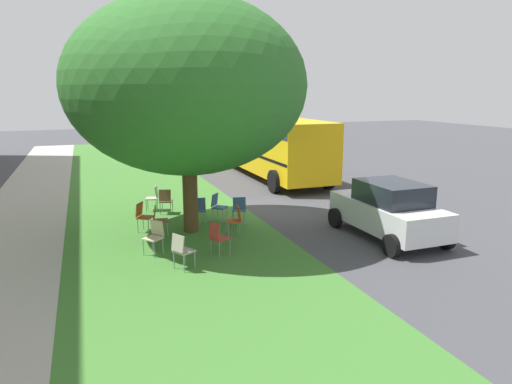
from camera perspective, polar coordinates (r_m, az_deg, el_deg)
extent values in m
plane|color=#424247|center=(16.06, -0.02, -2.45)|extent=(80.00, 80.00, 0.00)
cube|color=#3D752D|center=(15.27, -11.35, -3.49)|extent=(48.00, 6.00, 0.01)
cube|color=#ADA89E|center=(15.25, -27.93, -4.75)|extent=(48.00, 2.80, 0.01)
cylinder|color=brown|center=(13.70, -8.21, 0.51)|extent=(0.44, 0.44, 2.65)
ellipsoid|color=#2D6B28|center=(13.41, -8.61, 12.94)|extent=(6.79, 6.79, 5.02)
cube|color=olive|center=(15.84, -7.54, -1.13)|extent=(0.58, 0.58, 0.04)
cube|color=olive|center=(15.87, -8.14, -0.23)|extent=(0.36, 0.33, 0.40)
cylinder|color=gray|center=(15.66, -7.28, -2.14)|extent=(0.02, 0.02, 0.42)
cylinder|color=gray|center=(15.97, -6.68, -1.84)|extent=(0.02, 0.02, 0.42)
cylinder|color=gray|center=(15.82, -8.37, -2.03)|extent=(0.02, 0.02, 0.42)
cylinder|color=gray|center=(16.12, -7.76, -1.73)|extent=(0.02, 0.02, 0.42)
cube|color=beige|center=(12.09, -12.73, -5.65)|extent=(0.58, 0.58, 0.04)
cube|color=beige|center=(12.15, -12.22, -4.35)|extent=(0.36, 0.32, 0.40)
cylinder|color=gray|center=(12.16, -13.85, -6.74)|extent=(0.02, 0.02, 0.42)
cylinder|color=gray|center=(11.93, -12.56, -7.05)|extent=(0.02, 0.02, 0.42)
cylinder|color=gray|center=(12.40, -12.79, -6.31)|extent=(0.02, 0.02, 0.42)
cylinder|color=gray|center=(12.17, -11.50, -6.61)|extent=(0.02, 0.02, 0.42)
cube|color=#ADA393|center=(16.52, -12.86, -0.78)|extent=(0.51, 0.50, 0.04)
cube|color=#ADA393|center=(16.44, -12.28, 0.05)|extent=(0.41, 0.19, 0.40)
cylinder|color=gray|center=(16.77, -13.33, -1.41)|extent=(0.02, 0.02, 0.42)
cylinder|color=gray|center=(16.42, -13.49, -1.71)|extent=(0.02, 0.02, 0.42)
cylinder|color=gray|center=(16.72, -12.17, -1.39)|extent=(0.02, 0.02, 0.42)
cylinder|color=gray|center=(16.38, -12.31, -1.69)|extent=(0.02, 0.02, 0.42)
cube|color=brown|center=(13.64, -11.70, -3.52)|extent=(0.47, 0.45, 0.04)
cube|color=brown|center=(13.58, -12.51, -2.58)|extent=(0.41, 0.14, 0.40)
cylinder|color=gray|center=(13.53, -10.92, -4.62)|extent=(0.02, 0.02, 0.42)
cylinder|color=gray|center=(13.88, -10.97, -4.19)|extent=(0.02, 0.02, 0.42)
cylinder|color=gray|center=(13.53, -12.37, -4.69)|extent=(0.02, 0.02, 0.42)
cylinder|color=gray|center=(13.88, -12.38, -4.26)|extent=(0.02, 0.02, 0.42)
cube|color=#ADA393|center=(11.03, -8.94, -7.27)|extent=(0.56, 0.55, 0.04)
cube|color=#ADA393|center=(10.84, -9.71, -6.31)|extent=(0.39, 0.27, 0.40)
cylinder|color=gray|center=(11.08, -7.62, -8.39)|extent=(0.02, 0.02, 0.42)
cylinder|color=gray|center=(11.34, -8.86, -7.94)|extent=(0.02, 0.02, 0.42)
cylinder|color=gray|center=(10.87, -8.95, -8.85)|extent=(0.02, 0.02, 0.42)
cylinder|color=gray|center=(11.13, -10.18, -8.38)|extent=(0.02, 0.02, 0.42)
cube|color=#C64C1E|center=(13.35, -2.89, -3.62)|extent=(0.48, 0.46, 0.04)
cube|color=#C64C1E|center=(13.31, -2.13, -2.59)|extent=(0.41, 0.15, 0.40)
cylinder|color=gray|center=(13.56, -3.71, -4.38)|extent=(0.02, 0.02, 0.42)
cylinder|color=gray|center=(13.22, -3.48, -4.83)|extent=(0.02, 0.02, 0.42)
cylinder|color=gray|center=(13.61, -2.29, -4.30)|extent=(0.02, 0.02, 0.42)
cylinder|color=gray|center=(13.27, -2.03, -4.74)|extent=(0.02, 0.02, 0.42)
cube|color=#335184|center=(14.62, -7.16, -2.27)|extent=(0.45, 0.47, 0.04)
cube|color=#335184|center=(14.39, -7.10, -1.53)|extent=(0.13, 0.41, 0.40)
cylinder|color=gray|center=(14.86, -6.52, -2.93)|extent=(0.02, 0.02, 0.42)
cylinder|color=gray|center=(14.82, -7.90, -3.00)|extent=(0.02, 0.02, 0.42)
cylinder|color=gray|center=(14.53, -6.35, -3.27)|extent=(0.02, 0.02, 0.42)
cylinder|color=gray|center=(14.50, -7.76, -3.35)|extent=(0.02, 0.02, 0.42)
cube|color=#B7332D|center=(11.83, -4.48, -5.78)|extent=(0.54, 0.52, 0.04)
cube|color=#B7332D|center=(11.65, -5.20, -4.84)|extent=(0.40, 0.22, 0.40)
cylinder|color=gray|center=(11.86, -3.27, -6.87)|extent=(0.02, 0.02, 0.42)
cylinder|color=gray|center=(12.13, -4.33, -6.44)|extent=(0.02, 0.02, 0.42)
cylinder|color=gray|center=(11.67, -4.58, -7.23)|extent=(0.02, 0.02, 0.42)
cylinder|color=gray|center=(11.94, -5.64, -6.78)|extent=(0.02, 0.02, 0.42)
cube|color=#C64C1E|center=(14.11, -13.62, -3.08)|extent=(0.57, 0.56, 0.04)
cube|color=#C64C1E|center=(14.12, -14.33, -2.09)|extent=(0.38, 0.29, 0.40)
cylinder|color=gray|center=(13.94, -13.25, -4.22)|extent=(0.02, 0.02, 0.42)
cylinder|color=gray|center=(14.25, -12.64, -3.82)|extent=(0.02, 0.02, 0.42)
cylinder|color=gray|center=(14.08, -14.51, -4.12)|extent=(0.02, 0.02, 0.42)
cylinder|color=gray|center=(14.39, -13.88, -3.73)|extent=(0.02, 0.02, 0.42)
cube|color=#335184|center=(14.91, -4.53, -1.92)|extent=(0.58, 0.58, 0.04)
cube|color=#335184|center=(14.93, -5.17, -0.96)|extent=(0.35, 0.33, 0.40)
cylinder|color=gray|center=(14.74, -4.22, -3.00)|extent=(0.02, 0.02, 0.42)
cylinder|color=gray|center=(15.06, -3.64, -2.66)|extent=(0.02, 0.02, 0.42)
cylinder|color=gray|center=(14.89, -5.41, -2.87)|extent=(0.02, 0.02, 0.42)
cylinder|color=gray|center=(15.20, -4.80, -2.54)|extent=(0.02, 0.02, 0.42)
cube|color=#335184|center=(14.60, -2.16, -2.20)|extent=(0.49, 0.50, 0.04)
cube|color=#335184|center=(14.37, -2.10, -1.45)|extent=(0.17, 0.41, 0.40)
cylinder|color=gray|center=(14.84, -1.52, -2.87)|extent=(0.02, 0.02, 0.42)
cylinder|color=gray|center=(14.81, -2.90, -2.91)|extent=(0.02, 0.02, 0.42)
cylinder|color=gray|center=(14.51, -1.38, -3.22)|extent=(0.02, 0.02, 0.42)
cylinder|color=gray|center=(14.48, -2.80, -3.27)|extent=(0.02, 0.02, 0.42)
cube|color=brown|center=(16.00, -11.12, -1.12)|extent=(0.52, 0.54, 0.04)
cube|color=brown|center=(15.78, -11.29, -0.43)|extent=(0.22, 0.40, 0.40)
cylinder|color=gray|center=(16.18, -10.35, -1.77)|extent=(0.02, 0.02, 0.42)
cylinder|color=gray|center=(16.26, -11.59, -1.76)|extent=(0.02, 0.02, 0.42)
cylinder|color=gray|center=(15.86, -10.57, -2.07)|extent=(0.02, 0.02, 0.42)
cylinder|color=gray|center=(15.93, -11.84, -2.06)|extent=(0.02, 0.02, 0.42)
cube|color=silver|center=(13.64, 16.02, -2.70)|extent=(3.70, 1.64, 0.76)
cube|color=#1E232B|center=(13.37, 16.57, -0.17)|extent=(1.90, 1.44, 0.64)
cylinder|color=black|center=(14.39, 9.83, -3.18)|extent=(0.60, 0.18, 0.60)
cylinder|color=black|center=(15.33, 15.46, -2.49)|extent=(0.60, 0.18, 0.60)
cylinder|color=black|center=(12.18, 16.52, -6.43)|extent=(0.60, 0.18, 0.60)
cylinder|color=black|center=(13.27, 22.57, -5.32)|extent=(0.60, 0.18, 0.60)
cube|color=yellow|center=(22.87, 1.33, 6.18)|extent=(10.40, 2.44, 2.50)
cube|color=black|center=(22.91, 1.33, 5.31)|extent=(10.30, 2.46, 0.12)
cube|color=black|center=(22.79, 1.34, 8.43)|extent=(10.30, 2.46, 0.56)
cylinder|color=black|center=(26.36, -4.50, 4.47)|extent=(0.96, 0.28, 0.96)
cylinder|color=black|center=(27.17, 0.63, 4.74)|extent=(0.96, 0.28, 0.96)
cylinder|color=black|center=(18.91, 2.31, 1.32)|extent=(0.96, 0.28, 0.96)
cylinder|color=black|center=(20.02, 8.97, 1.80)|extent=(0.96, 0.28, 0.96)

